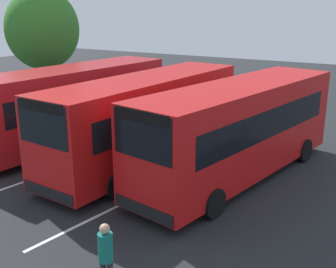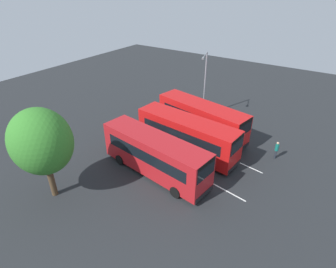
{
  "view_description": "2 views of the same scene",
  "coord_description": "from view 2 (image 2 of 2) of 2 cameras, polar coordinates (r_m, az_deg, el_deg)",
  "views": [
    {
      "loc": [
        13.45,
        8.79,
        6.02
      ],
      "look_at": [
        0.02,
        1.1,
        1.35
      ],
      "focal_mm": 45.6,
      "sensor_mm": 36.0,
      "label": 1
    },
    {
      "loc": [
        10.56,
        -18.68,
        14.25
      ],
      "look_at": [
        -1.44,
        -0.81,
        1.9
      ],
      "focal_mm": 29.08,
      "sensor_mm": 36.0,
      "label": 2
    }
  ],
  "objects": [
    {
      "name": "bus_center_right",
      "position": [
        27.88,
        7.1,
        3.23
      ],
      "size": [
        10.16,
        4.24,
        3.42
      ],
      "rotation": [
        0.0,
        0.0,
        -0.19
      ],
      "color": "red",
      "rests_on": "ground"
    },
    {
      "name": "pedestrian",
      "position": [
        26.25,
        21.82,
        -2.89
      ],
      "size": [
        0.4,
        0.4,
        1.69
      ],
      "rotation": [
        0.0,
        0.0,
        3.44
      ],
      "color": "#232833",
      "rests_on": "ground"
    },
    {
      "name": "ground_plane",
      "position": [
        25.76,
        3.68,
        -3.81
      ],
      "size": [
        69.61,
        69.61,
        0.0
      ],
      "primitive_type": "plane",
      "color": "#232628"
    },
    {
      "name": "bus_center_left",
      "position": [
        24.87,
        4.03,
        -0.11
      ],
      "size": [
        10.08,
        3.29,
        3.42
      ],
      "rotation": [
        0.0,
        0.0,
        -0.09
      ],
      "color": "red",
      "rests_on": "ground"
    },
    {
      "name": "street_lamp",
      "position": [
        31.0,
        7.7,
        10.91
      ],
      "size": [
        0.85,
        2.39,
        7.49
      ],
      "rotation": [
        0.0,
        0.0,
        -1.29
      ],
      "color": "gray",
      "rests_on": "ground"
    },
    {
      "name": "lane_stripe_outer_left",
      "position": [
        24.34,
        1.25,
        -5.99
      ],
      "size": [
        14.09,
        2.4,
        0.01
      ],
      "primitive_type": "cube",
      "rotation": [
        0.0,
        0.0,
        -0.16
      ],
      "color": "silver",
      "rests_on": "ground"
    },
    {
      "name": "lane_stripe_inner_left",
      "position": [
        27.26,
        5.84,
        -1.84
      ],
      "size": [
        14.09,
        2.4,
        0.01
      ],
      "primitive_type": "cube",
      "rotation": [
        0.0,
        0.0,
        -0.16
      ],
      "color": "silver",
      "rests_on": "ground"
    },
    {
      "name": "bus_far_left",
      "position": [
        22.11,
        -2.72,
        -4.27
      ],
      "size": [
        10.12,
        3.62,
        3.42
      ],
      "rotation": [
        0.0,
        0.0,
        -0.13
      ],
      "color": "#AD191E",
      "rests_on": "ground"
    },
    {
      "name": "depot_tree",
      "position": [
        20.26,
        -25.05,
        -1.47
      ],
      "size": [
        4.51,
        4.06,
        7.06
      ],
      "color": "#4C3823",
      "rests_on": "ground"
    }
  ]
}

